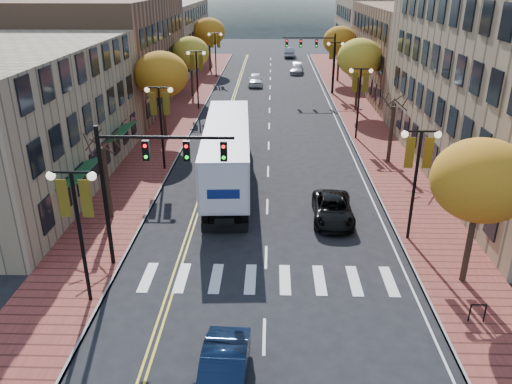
{
  "coord_description": "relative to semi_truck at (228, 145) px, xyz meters",
  "views": [
    {
      "loc": [
        0.16,
        -17.62,
        12.87
      ],
      "look_at": [
        -0.6,
        7.12,
        2.2
      ],
      "focal_mm": 35.0,
      "sensor_mm": 36.0,
      "label": 1
    }
  ],
  "objects": [
    {
      "name": "lamp_left_a",
      "position": [
        -4.78,
        -14.31,
        1.81
      ],
      "size": [
        1.96,
        0.36,
        6.05
      ],
      "color": "black",
      "rests_on": "ground"
    },
    {
      "name": "tree_left_b",
      "position": [
        -6.28,
        9.69,
        2.96
      ],
      "size": [
        4.48,
        4.48,
        7.21
      ],
      "color": "#382619",
      "rests_on": "sidewalk_left"
    },
    {
      "name": "navy_sedan",
      "position": [
        1.4,
        -19.19,
        -1.76
      ],
      "size": [
        1.67,
        4.43,
        1.45
      ],
      "primitive_type": "imported",
      "rotation": [
        0.0,
        0.0,
        -0.03
      ],
      "color": "black",
      "rests_on": "ground"
    },
    {
      "name": "lamp_left_b",
      "position": [
        -4.78,
        1.69,
        1.81
      ],
      "size": [
        1.96,
        0.36,
        6.05
      ],
      "color": "black",
      "rests_on": "ground"
    },
    {
      "name": "tree_right_b",
      "position": [
        11.72,
        3.69,
        -0.23
      ],
      "size": [
        0.28,
        0.28,
        4.2
      ],
      "color": "#382619",
      "rests_on": "sidewalk_right"
    },
    {
      "name": "semi_truck",
      "position": [
        0.0,
        0.0,
        0.0
      ],
      "size": [
        3.65,
        17.13,
        4.25
      ],
      "rotation": [
        0.0,
        0.0,
        0.06
      ],
      "color": "black",
      "rests_on": "ground"
    },
    {
      "name": "building_left_mid",
      "position": [
        -14.28,
        21.69,
        3.02
      ],
      "size": [
        12.0,
        24.0,
        11.0
      ],
      "primitive_type": "cube",
      "color": "brown",
      "rests_on": "ground"
    },
    {
      "name": "lamp_left_c",
      "position": [
        -4.78,
        19.69,
        1.81
      ],
      "size": [
        1.96,
        0.36,
        6.05
      ],
      "color": "black",
      "rests_on": "ground"
    },
    {
      "name": "lamp_right_a",
      "position": [
        10.22,
        -8.31,
        1.81
      ],
      "size": [
        1.96,
        0.36,
        6.05
      ],
      "color": "black",
      "rests_on": "ground"
    },
    {
      "name": "lamp_right_b",
      "position": [
        10.22,
        9.69,
        1.81
      ],
      "size": [
        1.96,
        0.36,
        6.05
      ],
      "color": "black",
      "rests_on": "ground"
    },
    {
      "name": "building_left_far",
      "position": [
        -14.28,
        46.69,
        2.27
      ],
      "size": [
        12.0,
        26.0,
        9.5
      ],
      "primitive_type": "cube",
      "color": "#9E8966",
      "rests_on": "ground"
    },
    {
      "name": "building_right_mid",
      "position": [
        21.22,
        27.69,
        2.52
      ],
      "size": [
        15.0,
        24.0,
        10.0
      ],
      "primitive_type": "cube",
      "color": "brown",
      "rests_on": "ground"
    },
    {
      "name": "tree_right_a",
      "position": [
        11.72,
        -12.31,
        2.57
      ],
      "size": [
        4.16,
        4.16,
        6.69
      ],
      "color": "#382619",
      "rests_on": "sidewalk_right"
    },
    {
      "name": "black_suv",
      "position": [
        6.49,
        -6.0,
        -1.81
      ],
      "size": [
        2.4,
        4.92,
        1.34
      ],
      "primitive_type": "imported",
      "rotation": [
        0.0,
        0.0,
        -0.04
      ],
      "color": "black",
      "rests_on": "ground"
    },
    {
      "name": "building_right_far",
      "position": [
        21.22,
        49.69,
        3.02
      ],
      "size": [
        15.0,
        20.0,
        11.0
      ],
      "primitive_type": "cube",
      "color": "#9E8966",
      "rests_on": "ground"
    },
    {
      "name": "building_left_near",
      "position": [
        -14.28,
        -1.31,
        2.02
      ],
      "size": [
        12.0,
        22.0,
        9.0
      ],
      "primitive_type": "cube",
      "color": "#9E8966",
      "rests_on": "ground"
    },
    {
      "name": "car_far_silver",
      "position": [
        6.56,
        41.69,
        -1.86
      ],
      "size": [
        2.25,
        4.48,
        1.25
      ],
      "primitive_type": "imported",
      "rotation": [
        0.0,
        0.0,
        -0.12
      ],
      "color": "#A0A0A7",
      "rests_on": "ground"
    },
    {
      "name": "car_far_white",
      "position": [
        0.81,
        32.84,
        -1.73
      ],
      "size": [
        1.9,
        4.5,
        1.52
      ],
      "primitive_type": "imported",
      "rotation": [
        0.0,
        0.0,
        0.02
      ],
      "color": "white",
      "rests_on": "ground"
    },
    {
      "name": "tree_left_d",
      "position": [
        -6.28,
        43.69,
        3.12
      ],
      "size": [
        4.61,
        4.61,
        7.42
      ],
      "color": "#382619",
      "rests_on": "sidewalk_left"
    },
    {
      "name": "tree_left_a",
      "position": [
        -6.28,
        -6.31,
        -0.23
      ],
      "size": [
        0.28,
        0.28,
        4.2
      ],
      "color": "#382619",
      "rests_on": "sidewalk_left"
    },
    {
      "name": "tree_right_c",
      "position": [
        11.72,
        19.69,
        2.96
      ],
      "size": [
        4.48,
        4.48,
        7.21
      ],
      "color": "#382619",
      "rests_on": "sidewalk_right"
    },
    {
      "name": "traffic_mast_near",
      "position": [
        -2.76,
        -11.31,
        2.44
      ],
      "size": [
        6.1,
        0.35,
        7.0
      ],
      "color": "black",
      "rests_on": "ground"
    },
    {
      "name": "ground",
      "position": [
        2.72,
        -14.31,
        -2.48
      ],
      "size": [
        200.0,
        200.0,
        0.0
      ],
      "primitive_type": "plane",
      "color": "black",
      "rests_on": "ground"
    },
    {
      "name": "sidewalk_right",
      "position": [
        11.72,
        18.19,
        -2.41
      ],
      "size": [
        4.0,
        85.0,
        0.15
      ],
      "primitive_type": "cube",
      "color": "brown",
      "rests_on": "ground"
    },
    {
      "name": "tree_left_c",
      "position": [
        -6.28,
        25.69,
        2.57
      ],
      "size": [
        4.16,
        4.16,
        6.69
      ],
      "color": "#382619",
      "rests_on": "sidewalk_left"
    },
    {
      "name": "traffic_mast_far",
      "position": [
        8.2,
        27.69,
        2.44
      ],
      "size": [
        6.1,
        0.34,
        7.0
      ],
      "color": "black",
      "rests_on": "ground"
    },
    {
      "name": "car_far_oncoming",
      "position": [
        6.02,
        58.13,
        -1.68
      ],
      "size": [
        1.98,
        4.98,
        1.61
      ],
      "primitive_type": "imported",
      "rotation": [
        0.0,
        0.0,
        3.09
      ],
      "color": "#95969C",
      "rests_on": "ground"
    },
    {
      "name": "lamp_right_c",
      "position": [
        10.22,
        27.69,
        1.81
      ],
      "size": [
        1.96,
        0.36,
        6.05
      ],
      "color": "black",
      "rests_on": "ground"
    },
    {
      "name": "sidewalk_left",
      "position": [
        -6.28,
        18.19,
        -2.41
      ],
      "size": [
        4.0,
        85.0,
        0.15
      ],
      "primitive_type": "cube",
      "color": "brown",
      "rests_on": "ground"
    },
    {
      "name": "lamp_left_d",
      "position": [
        -4.78,
        37.69,
        1.81
      ],
      "size": [
        1.96,
        0.36,
        6.05
      ],
      "color": "black",
      "rests_on": "ground"
    },
    {
      "name": "tree_right_d",
      "position": [
        11.72,
        35.69,
        2.8
      ],
      "size": [
        4.35,
        4.35,
        7.0
      ],
      "color": "#382619",
      "rests_on": "sidewalk_right"
    }
  ]
}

